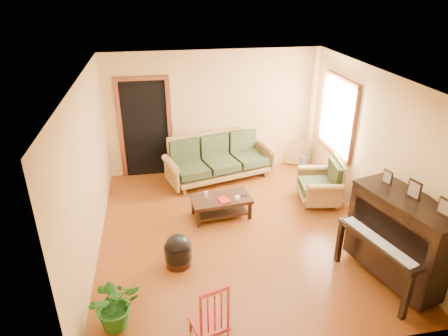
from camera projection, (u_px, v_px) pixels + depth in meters
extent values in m
plane|color=#5B290C|center=(237.00, 231.00, 6.74)|extent=(5.00, 5.00, 0.00)
cube|color=black|center=(146.00, 129.00, 8.28)|extent=(1.08, 0.16, 2.05)
cube|color=white|center=(338.00, 115.00, 7.60)|extent=(0.12, 1.36, 1.46)
cube|color=olive|center=(220.00, 158.00, 8.30)|extent=(2.40, 1.48, 0.96)
cube|color=black|center=(221.00, 207.00, 7.09)|extent=(1.09, 0.67, 0.38)
cube|color=olive|center=(319.00, 181.00, 7.46)|extent=(0.93, 0.96, 0.86)
cube|color=black|center=(400.00, 240.00, 5.42)|extent=(1.20, 1.62, 1.28)
cylinder|color=black|center=(178.00, 254.00, 5.87)|extent=(0.47, 0.47, 0.38)
cube|color=maroon|center=(209.00, 309.00, 4.58)|extent=(0.50, 0.52, 0.83)
cube|color=gold|center=(297.00, 152.00, 9.03)|extent=(0.47, 0.29, 0.63)
cylinder|color=#2F4C8F|center=(304.00, 161.00, 9.02)|extent=(0.22, 0.22, 0.25)
imported|color=#1E5C1A|center=(115.00, 304.00, 4.77)|extent=(0.73, 0.67, 0.68)
imported|color=#A01515|center=(219.00, 201.00, 6.87)|extent=(0.25, 0.28, 0.02)
cylinder|color=silver|center=(206.00, 194.00, 7.00)|extent=(0.08, 0.08, 0.11)
cylinder|color=white|center=(238.00, 198.00, 6.94)|extent=(0.11, 0.11, 0.06)
cube|color=black|center=(242.00, 196.00, 7.05)|extent=(0.17, 0.07, 0.02)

